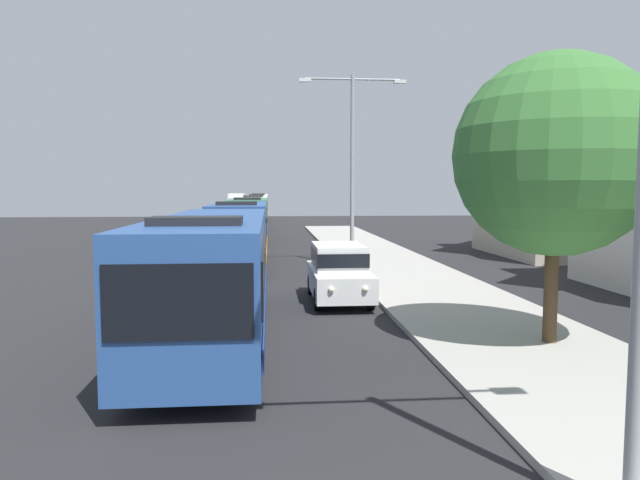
% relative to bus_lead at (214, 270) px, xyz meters
% --- Properties ---
extents(bus_lead, '(2.58, 11.67, 3.21)m').
position_rel_bus_lead_xyz_m(bus_lead, '(0.00, 0.00, 0.00)').
color(bus_lead, '#284C8C').
rests_on(bus_lead, ground_plane).
extents(bus_second_in_line, '(2.58, 10.63, 3.21)m').
position_rel_bus_lead_xyz_m(bus_second_in_line, '(-0.00, 14.02, -0.00)').
color(bus_second_in_line, '#284C8C').
rests_on(bus_second_in_line, ground_plane).
extents(bus_middle, '(2.58, 12.16, 3.21)m').
position_rel_bus_lead_xyz_m(bus_middle, '(0.00, 27.54, 0.00)').
color(bus_middle, '#33724C').
rests_on(bus_middle, ground_plane).
extents(bus_fourth_in_line, '(2.58, 12.41, 3.21)m').
position_rel_bus_lead_xyz_m(bus_fourth_in_line, '(0.00, 41.68, 0.00)').
color(bus_fourth_in_line, silver).
rests_on(bus_fourth_in_line, ground_plane).
extents(bus_rear, '(2.58, 11.69, 3.21)m').
position_rel_bus_lead_xyz_m(bus_rear, '(0.00, 56.11, 0.00)').
color(bus_rear, silver).
rests_on(bus_rear, ground_plane).
extents(bus_tail_end, '(2.58, 11.33, 3.21)m').
position_rel_bus_lead_xyz_m(bus_tail_end, '(-0.00, 69.47, -0.00)').
color(bus_tail_end, silver).
rests_on(bus_tail_end, ground_plane).
extents(white_suv, '(1.86, 4.69, 1.90)m').
position_rel_bus_lead_xyz_m(white_suv, '(3.70, 4.43, -0.66)').
color(white_suv, white).
rests_on(white_suv, ground_plane).
extents(box_truck_oncoming, '(2.35, 7.50, 3.15)m').
position_rel_bus_lead_xyz_m(box_truck_oncoming, '(-3.30, 72.20, 0.01)').
color(box_truck_oncoming, '#B7B7BC').
rests_on(box_truck_oncoming, ground_plane).
extents(streetlamp_mid, '(5.09, 0.28, 8.99)m').
position_rel_bus_lead_xyz_m(streetlamp_mid, '(5.40, 13.18, 3.84)').
color(streetlamp_mid, gray).
rests_on(streetlamp_mid, sidewalk).
extents(roadside_tree, '(4.66, 4.66, 6.69)m').
position_rel_bus_lead_xyz_m(roadside_tree, '(7.95, -1.80, 2.81)').
color(roadside_tree, '#4C3823').
rests_on(roadside_tree, sidewalk).
extents(house_distant_gabled, '(6.85, 9.39, 7.82)m').
position_rel_bus_lead_xyz_m(house_distant_gabled, '(17.60, 16.97, 2.30)').
color(house_distant_gabled, '#BCB29E').
rests_on(house_distant_gabled, ground_plane).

